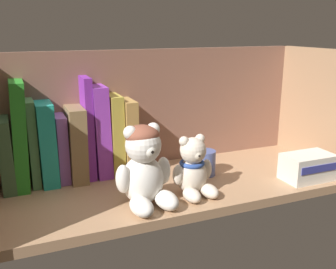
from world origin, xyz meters
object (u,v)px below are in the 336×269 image
object	(u,v)px
book_3	(46,142)
pillar_candle	(205,163)
book_1	(19,134)
book_2	(32,142)
book_0	(6,152)
book_6	(87,127)
teddy_bear_smaller	(193,170)
book_5	(75,142)
small_product_box	(308,167)
book_9	(126,135)
book_4	(61,147)
book_7	(99,131)
book_8	(113,134)
teddy_bear_larger	(144,168)

from	to	relation	value
book_3	pillar_candle	bearing A→B (deg)	-16.83
book_1	book_2	size ratio (longest dim) A/B	1.22
book_0	book_6	bearing A→B (deg)	0.00
book_1	book_3	bearing A→B (deg)	0.00
teddy_bear_smaller	book_5	bearing A→B (deg)	137.23
book_0	small_product_box	bearing A→B (deg)	-19.07
book_5	book_9	bearing A→B (deg)	0.00
book_3	small_product_box	distance (cm)	59.00
book_3	book_6	size ratio (longest dim) A/B	0.79
book_5	book_9	world-z (taller)	book_9
book_4	book_7	xyz separation A→B (cm)	(8.81, 0.00, 2.97)
book_3	pillar_candle	world-z (taller)	book_3
book_6	book_0	bearing A→B (deg)	-180.00
book_5	book_6	bearing A→B (deg)	0.00
book_8	pillar_candle	size ratio (longest dim) A/B	3.18
book_6	book_7	distance (cm)	2.98
book_2	pillar_candle	distance (cm)	39.12
book_7	teddy_bear_smaller	xyz separation A→B (cm)	(14.96, -19.07, -5.15)
book_0	pillar_candle	bearing A→B (deg)	-13.66
book_9	pillar_candle	world-z (taller)	book_9
book_0	book_9	size ratio (longest dim) A/B	0.89
book_3	teddy_bear_larger	size ratio (longest dim) A/B	1.14
teddy_bear_larger	pillar_candle	xyz separation A→B (cm)	(18.19, 9.33, -4.65)
book_8	book_0	bearing A→B (deg)	-180.00
book_1	book_7	distance (cm)	17.35
book_1	teddy_bear_larger	bearing A→B (deg)	-42.52
teddy_bear_smaller	small_product_box	world-z (taller)	teddy_bear_smaller
book_6	teddy_bear_smaller	bearing A→B (deg)	-47.08
book_3	book_7	world-z (taller)	book_7
book_6	pillar_candle	world-z (taller)	book_6
book_4	small_product_box	size ratio (longest dim) A/B	1.33
book_3	book_4	xyz separation A→B (cm)	(3.12, 0.00, -1.58)
book_2	book_8	size ratio (longest dim) A/B	1.01
book_7	book_8	distance (cm)	3.51
book_2	book_4	distance (cm)	6.29
book_2	book_6	bearing A→B (deg)	0.00
book_0	book_3	world-z (taller)	book_3
book_7	pillar_candle	size ratio (longest dim) A/B	3.55
book_4	teddy_bear_larger	xyz separation A→B (cm)	(12.97, -19.70, 0.06)
book_8	teddy_bear_larger	xyz separation A→B (cm)	(0.83, -19.70, -1.80)
book_0	book_8	xyz separation A→B (cm)	(23.64, 0.00, 1.61)
book_5	teddy_bear_larger	bearing A→B (deg)	-63.51
book_1	book_9	bearing A→B (deg)	0.00
book_5	small_product_box	xyz separation A→B (cm)	(48.23, -21.74, -5.39)
book_0	book_5	size ratio (longest dim) A/B	0.93
teddy_bear_larger	small_product_box	bearing A→B (deg)	-3.05
book_5	small_product_box	world-z (taller)	book_5
pillar_candle	teddy_bear_larger	bearing A→B (deg)	-152.85
book_1	book_5	xyz separation A→B (cm)	(11.66, 0.00, -3.18)
pillar_candle	small_product_box	distance (cm)	23.21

